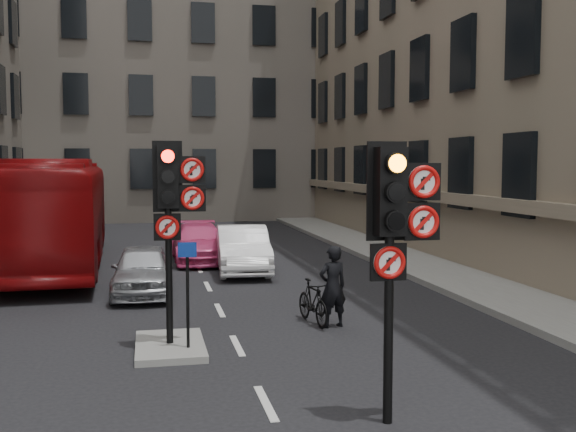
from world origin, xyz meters
name	(u,v)px	position (x,y,z in m)	size (l,w,h in m)	color
pavement_right	(442,269)	(7.20, 12.00, 0.08)	(3.00, 50.00, 0.16)	gray
centre_island	(170,346)	(-1.20, 5.00, 0.06)	(1.20, 2.00, 0.12)	gray
building_far	(169,60)	(0.00, 38.00, 10.00)	(30.00, 14.00, 20.00)	slate
signal_near	(396,221)	(1.49, 0.99, 2.58)	(0.91, 0.40, 3.58)	black
signal_far	(173,198)	(-1.11, 4.99, 2.70)	(0.91, 0.40, 3.58)	black
car_silver	(143,270)	(-1.70, 10.24, 0.63)	(1.48, 3.67, 1.25)	#A2A5AA
car_white	(243,249)	(1.25, 13.21, 0.70)	(1.48, 4.24, 1.40)	white
car_pink	(199,243)	(0.14, 15.75, 0.63)	(1.77, 4.35, 1.26)	#DF4180
bus_red	(53,213)	(-4.49, 15.47, 1.71)	(2.88, 12.31, 3.43)	maroon
motorcycle	(313,302)	(1.74, 6.35, 0.45)	(0.43, 1.51, 0.91)	black
motorcyclist	(333,286)	(2.07, 6.00, 0.83)	(0.60, 0.40, 1.66)	black
info_sign	(188,280)	(-0.90, 4.62, 1.31)	(0.32, 0.10, 1.84)	black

